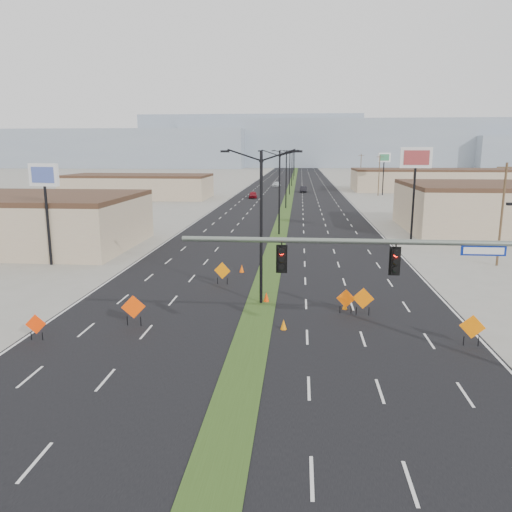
# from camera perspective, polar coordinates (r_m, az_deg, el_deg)

# --- Properties ---
(ground) EXTENTS (600.00, 600.00, 0.00)m
(ground) POSITION_cam_1_polar(r_m,az_deg,el_deg) (22.37, -1.91, -14.61)
(ground) COLOR gray
(ground) RESTS_ON ground
(road_surface) EXTENTS (25.00, 400.00, 0.02)m
(road_surface) POSITION_cam_1_polar(r_m,az_deg,el_deg) (120.30, 3.88, 7.18)
(road_surface) COLOR black
(road_surface) RESTS_ON ground
(median_strip) EXTENTS (2.00, 400.00, 0.04)m
(median_strip) POSITION_cam_1_polar(r_m,az_deg,el_deg) (120.30, 3.88, 7.18)
(median_strip) COLOR #2F4518
(median_strip) RESTS_ON ground
(building_sw_far) EXTENTS (30.00, 14.00, 4.50)m
(building_sw_far) POSITION_cam_1_polar(r_m,az_deg,el_deg) (110.65, -13.24, 7.64)
(building_sw_far) COLOR tan
(building_sw_far) RESTS_ON ground
(building_se_far) EXTENTS (44.00, 16.00, 5.00)m
(building_se_far) POSITION_cam_1_polar(r_m,az_deg,el_deg) (134.84, 20.52, 8.04)
(building_se_far) COLOR tan
(building_se_far) RESTS_ON ground
(mesa_west) EXTENTS (180.00, 50.00, 22.00)m
(mesa_west) POSITION_cam_1_polar(r_m,az_deg,el_deg) (323.91, -17.54, 11.61)
(mesa_west) COLOR #8693A6
(mesa_west) RESTS_ON ground
(mesa_center) EXTENTS (220.00, 50.00, 28.00)m
(mesa_center) POSITION_cam_1_polar(r_m,az_deg,el_deg) (322.07, 12.02, 12.43)
(mesa_center) COLOR #8693A6
(mesa_center) RESTS_ON ground
(mesa_backdrop) EXTENTS (140.00, 50.00, 32.00)m
(mesa_backdrop) POSITION_cam_1_polar(r_m,az_deg,el_deg) (341.46, -0.42, 12.98)
(mesa_backdrop) COLOR #8693A6
(mesa_backdrop) RESTS_ON ground
(signal_mast) EXTENTS (16.30, 0.60, 8.00)m
(signal_mast) POSITION_cam_1_polar(r_m,az_deg,el_deg) (23.28, 20.05, -1.72)
(signal_mast) COLOR slate
(signal_mast) RESTS_ON ground
(streetlight_0) EXTENTS (5.15, 0.24, 10.02)m
(streetlight_0) POSITION_cam_1_polar(r_m,az_deg,el_deg) (32.28, 0.60, 3.80)
(streetlight_0) COLOR black
(streetlight_0) RESTS_ON ground
(streetlight_1) EXTENTS (5.15, 0.24, 10.02)m
(streetlight_1) POSITION_cam_1_polar(r_m,az_deg,el_deg) (60.08, 2.69, 7.58)
(streetlight_1) COLOR black
(streetlight_1) RESTS_ON ground
(streetlight_2) EXTENTS (5.15, 0.24, 10.02)m
(streetlight_2) POSITION_cam_1_polar(r_m,az_deg,el_deg) (88.01, 3.47, 8.97)
(streetlight_2) COLOR black
(streetlight_2) RESTS_ON ground
(streetlight_3) EXTENTS (5.15, 0.24, 10.02)m
(streetlight_3) POSITION_cam_1_polar(r_m,az_deg,el_deg) (115.97, 3.87, 9.68)
(streetlight_3) COLOR black
(streetlight_3) RESTS_ON ground
(streetlight_4) EXTENTS (5.15, 0.24, 10.02)m
(streetlight_4) POSITION_cam_1_polar(r_m,az_deg,el_deg) (143.95, 4.12, 10.12)
(streetlight_4) COLOR black
(streetlight_4) RESTS_ON ground
(streetlight_5) EXTENTS (5.15, 0.24, 10.02)m
(streetlight_5) POSITION_cam_1_polar(r_m,az_deg,el_deg) (171.93, 4.29, 10.41)
(streetlight_5) COLOR black
(streetlight_5) RESTS_ON ground
(streetlight_6) EXTENTS (5.15, 0.24, 10.02)m
(streetlight_6) POSITION_cam_1_polar(r_m,az_deg,el_deg) (199.92, 4.41, 10.63)
(streetlight_6) COLOR black
(streetlight_6) RESTS_ON ground
(utility_pole_0) EXTENTS (1.60, 0.20, 9.00)m
(utility_pole_0) POSITION_cam_1_polar(r_m,az_deg,el_deg) (48.45, 26.30, 4.42)
(utility_pole_0) COLOR #4C3823
(utility_pole_0) RESTS_ON ground
(utility_pole_1) EXTENTS (1.60, 0.20, 9.00)m
(utility_pole_1) POSITION_cam_1_polar(r_m,az_deg,el_deg) (81.93, 17.55, 7.69)
(utility_pole_1) COLOR #4C3823
(utility_pole_1) RESTS_ON ground
(utility_pole_2) EXTENTS (1.60, 0.20, 9.00)m
(utility_pole_2) POSITION_cam_1_polar(r_m,az_deg,el_deg) (116.31, 13.88, 9.01)
(utility_pole_2) COLOR #4C3823
(utility_pole_2) RESTS_ON ground
(utility_pole_3) EXTENTS (1.60, 0.20, 9.00)m
(utility_pole_3) POSITION_cam_1_polar(r_m,az_deg,el_deg) (150.97, 11.88, 9.70)
(utility_pole_3) COLOR #4C3823
(utility_pole_3) RESTS_ON ground
(car_left) EXTENTS (1.85, 4.19, 1.40)m
(car_left) POSITION_cam_1_polar(r_m,az_deg,el_deg) (107.45, -0.35, 7.01)
(car_left) COLOR maroon
(car_left) RESTS_ON ground
(car_mid) EXTENTS (1.67, 4.37, 1.42)m
(car_mid) POSITION_cam_1_polar(r_m,az_deg,el_deg) (123.33, 5.43, 7.60)
(car_mid) COLOR black
(car_mid) RESTS_ON ground
(car_far) EXTENTS (2.39, 4.73, 1.32)m
(car_far) POSITION_cam_1_polar(r_m,az_deg,el_deg) (141.51, 2.36, 8.18)
(car_far) COLOR silver
(car_far) RESTS_ON ground
(construction_sign_0) EXTENTS (1.08, 0.22, 1.45)m
(construction_sign_0) POSITION_cam_1_polar(r_m,az_deg,el_deg) (29.39, -23.86, -7.25)
(construction_sign_0) COLOR #FA3705
(construction_sign_0) RESTS_ON ground
(construction_sign_1) EXTENTS (1.34, 0.40, 1.84)m
(construction_sign_1) POSITION_cam_1_polar(r_m,az_deg,el_deg) (29.84, -13.84, -5.78)
(construction_sign_1) COLOR #FF4605
(construction_sign_1) RESTS_ON ground
(construction_sign_2) EXTENTS (1.28, 0.31, 1.73)m
(construction_sign_2) POSITION_cam_1_polar(r_m,az_deg,el_deg) (37.93, -3.88, -1.76)
(construction_sign_2) COLOR orange
(construction_sign_2) RESTS_ON ground
(construction_sign_3) EXTENTS (1.32, 0.23, 1.76)m
(construction_sign_3) POSITION_cam_1_polar(r_m,az_deg,el_deg) (31.46, 12.14, -4.86)
(construction_sign_3) COLOR orange
(construction_sign_3) RESTS_ON ground
(construction_sign_4) EXTENTS (1.17, 0.19, 1.56)m
(construction_sign_4) POSITION_cam_1_polar(r_m,az_deg,el_deg) (31.66, 10.24, -4.91)
(construction_sign_4) COLOR #FF5F05
(construction_sign_4) RESTS_ON ground
(construction_sign_5) EXTENTS (1.24, 0.40, 1.71)m
(construction_sign_5) POSITION_cam_1_polar(r_m,az_deg,el_deg) (28.40, 23.49, -7.54)
(construction_sign_5) COLOR orange
(construction_sign_5) RESTS_ON ground
(cone_0) EXTENTS (0.42, 0.42, 0.61)m
(cone_0) POSITION_cam_1_polar(r_m,az_deg,el_deg) (28.67, 3.17, -7.83)
(cone_0) COLOR orange
(cone_0) RESTS_ON ground
(cone_1) EXTENTS (0.45, 0.45, 0.69)m
(cone_1) POSITION_cam_1_polar(r_m,az_deg,el_deg) (33.64, 1.19, -4.72)
(cone_1) COLOR #E93A04
(cone_1) RESTS_ON ground
(cone_2) EXTENTS (0.42, 0.42, 0.56)m
(cone_2) POSITION_cam_1_polar(r_m,az_deg,el_deg) (32.64, 10.11, -5.56)
(cone_2) COLOR orange
(cone_2) RESTS_ON ground
(cone_3) EXTENTS (0.41, 0.41, 0.67)m
(cone_3) POSITION_cam_1_polar(r_m,az_deg,el_deg) (41.71, -1.64, -1.44)
(cone_3) COLOR #EF5405
(cone_3) RESTS_ON ground
(pole_sign_west) EXTENTS (2.91, 1.01, 8.92)m
(pole_sign_west) POSITION_cam_1_polar(r_m,az_deg,el_deg) (47.24, -23.04, 7.68)
(pole_sign_west) COLOR black
(pole_sign_west) RESTS_ON ground
(pole_sign_east_near) EXTENTS (3.40, 0.67, 10.37)m
(pole_sign_east_near) POSITION_cam_1_polar(r_m,az_deg,el_deg) (58.40, 17.80, 9.95)
(pole_sign_east_near) COLOR black
(pole_sign_east_near) RESTS_ON ground
(pole_sign_east_far) EXTENTS (2.98, 1.54, 9.50)m
(pole_sign_east_far) POSITION_cam_1_polar(r_m,az_deg,el_deg) (117.77, 14.43, 10.51)
(pole_sign_east_far) COLOR black
(pole_sign_east_far) RESTS_ON ground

